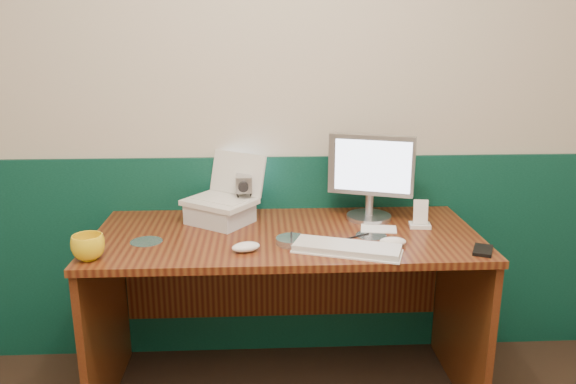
{
  "coord_description": "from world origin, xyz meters",
  "views": [
    {
      "loc": [
        -0.04,
        -0.83,
        1.54
      ],
      "look_at": [
        0.07,
        1.23,
        0.97
      ],
      "focal_mm": 35.0,
      "sensor_mm": 36.0,
      "label": 1
    }
  ],
  "objects": [
    {
      "name": "mouse_left",
      "position": [
        -0.1,
        1.18,
        0.77
      ],
      "size": [
        0.13,
        0.1,
        0.04
      ],
      "primitive_type": "ellipsoid",
      "rotation": [
        0.0,
        0.0,
        0.32
      ],
      "color": "white",
      "rests_on": "desk"
    },
    {
      "name": "cd_loose_b",
      "position": [
        0.42,
        1.33,
        0.75
      ],
      "size": [
        0.13,
        0.13,
        0.0
      ],
      "primitive_type": "cylinder",
      "color": "silver",
      "rests_on": "desk"
    },
    {
      "name": "pda",
      "position": [
        0.81,
        1.13,
        0.76
      ],
      "size": [
        0.11,
        0.13,
        0.01
      ],
      "primitive_type": "cube",
      "rotation": [
        0.0,
        0.0,
        -0.45
      ],
      "color": "black",
      "rests_on": "desk"
    },
    {
      "name": "monitor",
      "position": [
        0.45,
        1.56,
        0.94
      ],
      "size": [
        0.39,
        0.22,
        0.37
      ],
      "primitive_type": null,
      "rotation": [
        0.0,
        0.0,
        -0.34
      ],
      "color": "#ACACB0",
      "rests_on": "desk"
    },
    {
      "name": "papers",
      "position": [
        0.46,
        1.41,
        0.75
      ],
      "size": [
        0.17,
        0.13,
        0.0
      ],
      "primitive_type": "cube",
      "rotation": [
        0.0,
        0.0,
        -0.19
      ],
      "color": "white",
      "rests_on": "desk"
    },
    {
      "name": "dock",
      "position": [
        0.65,
        1.43,
        0.76
      ],
      "size": [
        0.1,
        0.08,
        0.02
      ],
      "primitive_type": "cube",
      "rotation": [
        0.0,
        0.0,
        -0.14
      ],
      "color": "white",
      "rests_on": "desk"
    },
    {
      "name": "laptop_riser",
      "position": [
        -0.22,
        1.53,
        0.79
      ],
      "size": [
        0.32,
        0.31,
        0.08
      ],
      "primitive_type": "cube",
      "rotation": [
        0.0,
        0.0,
        -0.62
      ],
      "color": "silver",
      "rests_on": "desk"
    },
    {
      "name": "camcorder",
      "position": [
        -0.11,
        1.58,
        0.85
      ],
      "size": [
        0.1,
        0.14,
        0.21
      ],
      "primitive_type": null,
      "rotation": [
        0.0,
        0.0,
        0.02
      ],
      "color": "#B2B2B7",
      "rests_on": "desk"
    },
    {
      "name": "mug",
      "position": [
        -0.67,
        1.13,
        0.8
      ],
      "size": [
        0.16,
        0.16,
        0.09
      ],
      "primitive_type": "imported",
      "rotation": [
        0.0,
        0.0,
        -0.39
      ],
      "color": "yellow",
      "rests_on": "desk"
    },
    {
      "name": "cd_loose_a",
      "position": [
        -0.5,
        1.31,
        0.75
      ],
      "size": [
        0.13,
        0.13,
        0.0
      ],
      "primitive_type": "cylinder",
      "color": "#B3BDC4",
      "rests_on": "desk"
    },
    {
      "name": "pen",
      "position": [
        0.36,
        1.32,
        0.75
      ],
      "size": [
        0.11,
        0.07,
        0.01
      ],
      "primitive_type": "cylinder",
      "rotation": [
        0.0,
        1.57,
        0.53
      ],
      "color": "black",
      "rests_on": "desk"
    },
    {
      "name": "laptop",
      "position": [
        -0.22,
        1.53,
        0.95
      ],
      "size": [
        0.36,
        0.34,
        0.24
      ],
      "primitive_type": null,
      "rotation": [
        0.0,
        0.0,
        -0.62
      ],
      "color": "silver",
      "rests_on": "laptop_riser"
    },
    {
      "name": "cd_spindle",
      "position": [
        0.08,
        1.25,
        0.76
      ],
      "size": [
        0.12,
        0.12,
        0.03
      ],
      "primitive_type": "cylinder",
      "color": "#B1B8C1",
      "rests_on": "desk"
    },
    {
      "name": "desk",
      "position": [
        0.07,
        1.38,
        0.38
      ],
      "size": [
        1.6,
        0.7,
        0.75
      ],
      "primitive_type": "cube",
      "color": "#3E150B",
      "rests_on": "ground"
    },
    {
      "name": "keyboard",
      "position": [
        0.29,
        1.16,
        0.76
      ],
      "size": [
        0.42,
        0.26,
        0.02
      ],
      "primitive_type": "cube",
      "rotation": [
        0.0,
        0.0,
        -0.34
      ],
      "color": "silver",
      "rests_on": "desk"
    },
    {
      "name": "wainscot",
      "position": [
        0.0,
        1.74,
        0.5
      ],
      "size": [
        3.48,
        0.02,
        1.0
      ],
      "primitive_type": "cube",
      "color": "#072F26",
      "rests_on": "ground"
    },
    {
      "name": "back_wall",
      "position": [
        0.0,
        1.75,
        1.25
      ],
      "size": [
        3.5,
        0.04,
        2.5
      ],
      "primitive_type": "cube",
      "color": "#BFB5A1",
      "rests_on": "ground"
    },
    {
      "name": "mouse_right",
      "position": [
        0.48,
        1.21,
        0.77
      ],
      "size": [
        0.11,
        0.07,
        0.04
      ],
      "primitive_type": "ellipsoid",
      "rotation": [
        0.0,
        0.0,
        -0.04
      ],
      "color": "white",
      "rests_on": "desk"
    },
    {
      "name": "music_player",
      "position": [
        0.65,
        1.43,
        0.82
      ],
      "size": [
        0.06,
        0.04,
        0.11
      ],
      "primitive_type": "cube",
      "rotation": [
        -0.17,
        0.0,
        -0.14
      ],
      "color": "white",
      "rests_on": "dock"
    }
  ]
}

